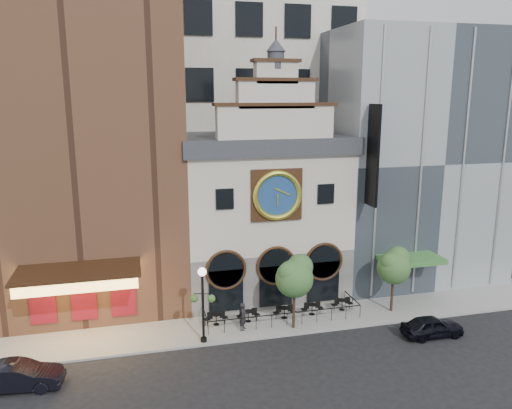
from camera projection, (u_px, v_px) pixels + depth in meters
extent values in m
plane|color=black|center=(292.00, 336.00, 32.21)|extent=(120.00, 120.00, 0.00)
cube|color=gray|center=(281.00, 319.00, 34.57)|extent=(44.00, 5.00, 0.15)
cube|color=#605E5B|center=(261.00, 264.00, 39.33)|extent=(12.00, 8.00, 4.00)
cube|color=beige|center=(262.00, 196.00, 38.14)|extent=(12.00, 8.00, 7.00)
cube|color=#2D3035|center=(262.00, 143.00, 37.25)|extent=(12.60, 8.60, 1.20)
cube|color=#321D0F|center=(277.00, 195.00, 34.08)|extent=(3.60, 0.25, 3.60)
cylinder|color=navy|center=(277.00, 195.00, 33.94)|extent=(3.10, 0.12, 3.10)
torus|color=gold|center=(278.00, 196.00, 33.87)|extent=(3.46, 0.36, 3.46)
cylinder|color=#2D3035|center=(276.00, 60.00, 32.60)|extent=(1.10, 1.10, 1.10)
cone|color=#2D3035|center=(276.00, 45.00, 32.40)|extent=(1.30, 1.30, 0.80)
cube|color=brown|center=(80.00, 132.00, 35.87)|extent=(14.00, 12.00, 25.00)
cube|color=#FFBF59|center=(79.00, 278.00, 30.38)|extent=(7.00, 3.40, 0.70)
cube|color=#321D0F|center=(78.00, 271.00, 30.28)|extent=(7.40, 3.80, 0.15)
cube|color=maroon|center=(84.00, 301.00, 32.42)|extent=(5.60, 0.15, 2.60)
cube|color=gray|center=(403.00, 156.00, 42.56)|extent=(14.00, 12.00, 20.00)
cube|color=#3E7C38|center=(411.00, 260.00, 36.48)|extent=(4.50, 2.40, 0.35)
cube|color=black|center=(373.00, 156.00, 34.20)|extent=(0.18, 1.60, 7.00)
cube|color=silver|center=(230.00, 43.00, 46.83)|extent=(20.00, 16.00, 40.00)
cylinder|color=black|center=(216.00, 314.00, 33.33)|extent=(0.68, 0.68, 0.03)
cylinder|color=black|center=(216.00, 320.00, 33.41)|extent=(0.06, 0.06, 0.72)
cylinder|color=black|center=(248.00, 311.00, 33.79)|extent=(0.68, 0.68, 0.03)
cylinder|color=black|center=(248.00, 316.00, 33.87)|extent=(0.06, 0.06, 0.72)
cylinder|color=black|center=(284.00, 308.00, 34.33)|extent=(0.68, 0.68, 0.03)
cylinder|color=black|center=(284.00, 313.00, 34.41)|extent=(0.06, 0.06, 0.72)
cylinder|color=black|center=(312.00, 305.00, 34.88)|extent=(0.68, 0.68, 0.03)
cylinder|color=black|center=(312.00, 309.00, 34.96)|extent=(0.06, 0.06, 0.72)
cylinder|color=black|center=(342.00, 300.00, 35.63)|extent=(0.68, 0.68, 0.03)
cylinder|color=black|center=(342.00, 305.00, 35.71)|extent=(0.06, 0.06, 0.72)
imported|color=black|center=(432.00, 326.00, 32.06)|extent=(4.03, 1.67, 1.36)
imported|color=black|center=(18.00, 376.00, 26.29)|extent=(4.65, 2.01, 1.49)
imported|color=black|center=(243.00, 316.00, 32.60)|extent=(0.71, 0.81, 1.86)
cylinder|color=black|center=(203.00, 309.00, 30.73)|extent=(0.16, 0.16, 4.42)
cylinder|color=black|center=(204.00, 339.00, 31.18)|extent=(0.39, 0.39, 0.27)
sphere|color=white|center=(202.00, 272.00, 30.22)|extent=(0.53, 0.53, 0.53)
sphere|color=#2E5421|center=(194.00, 298.00, 30.60)|extent=(0.50, 0.50, 0.50)
sphere|color=#2E5421|center=(211.00, 299.00, 30.58)|extent=(0.50, 0.50, 0.50)
cylinder|color=#382619|center=(294.00, 309.00, 32.79)|extent=(0.19, 0.19, 2.67)
sphere|color=#315F26|center=(294.00, 279.00, 32.34)|extent=(2.48, 2.48, 2.48)
sphere|color=#315F26|center=(300.00, 267.00, 32.57)|extent=(1.72, 1.72, 1.72)
sphere|color=#315F26|center=(290.00, 273.00, 31.96)|extent=(1.53, 1.53, 1.53)
cylinder|color=#382619|center=(392.00, 294.00, 35.37)|extent=(0.18, 0.18, 2.52)
sphere|color=#325E25|center=(394.00, 268.00, 34.94)|extent=(2.34, 2.34, 2.34)
sphere|color=#325E25|center=(398.00, 258.00, 35.16)|extent=(1.62, 1.62, 1.62)
sphere|color=#325E25|center=(391.00, 263.00, 34.58)|extent=(1.44, 1.44, 1.44)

